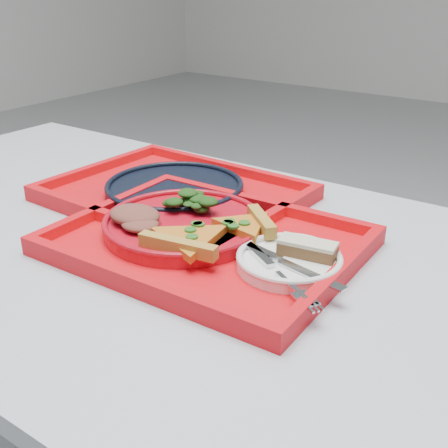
{
  "coord_description": "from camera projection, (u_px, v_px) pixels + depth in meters",
  "views": [
    {
      "loc": [
        0.53,
        -0.62,
        1.15
      ],
      "look_at": [
        0.06,
        0.05,
        0.78
      ],
      "focal_mm": 45.0,
      "sensor_mm": 36.0,
      "label": 1
    }
  ],
  "objects": [
    {
      "name": "table",
      "position": [
        179.0,
        282.0,
        0.94
      ],
      "size": [
        1.6,
        0.8,
        0.75
      ],
      "color": "#AEB6C3",
      "rests_on": "ground"
    },
    {
      "name": "tray_main",
      "position": [
        208.0,
        245.0,
        0.88
      ],
      "size": [
        0.46,
        0.36,
        0.01
      ],
      "primitive_type": "cube",
      "rotation": [
        0.0,
        0.0,
        0.02
      ],
      "color": "red",
      "rests_on": "table"
    },
    {
      "name": "tray_far",
      "position": [
        175.0,
        197.0,
        1.07
      ],
      "size": [
        0.46,
        0.36,
        0.01
      ],
      "primitive_type": "cube",
      "rotation": [
        0.0,
        0.0,
        -0.03
      ],
      "color": "red",
      "rests_on": "table"
    },
    {
      "name": "dinner_plate",
      "position": [
        184.0,
        226.0,
        0.91
      ],
      "size": [
        0.26,
        0.26,
        0.02
      ],
      "primitive_type": "cylinder",
      "color": "#AF0B1A",
      "rests_on": "tray_main"
    },
    {
      "name": "side_plate",
      "position": [
        289.0,
        263.0,
        0.8
      ],
      "size": [
        0.15,
        0.15,
        0.01
      ],
      "primitive_type": "cylinder",
      "color": "white",
      "rests_on": "tray_main"
    },
    {
      "name": "navy_plate",
      "position": [
        175.0,
        190.0,
        1.06
      ],
      "size": [
        0.26,
        0.26,
        0.02
      ],
      "primitive_type": "cylinder",
      "color": "black",
      "rests_on": "tray_far"
    },
    {
      "name": "pizza_slice_a",
      "position": [
        190.0,
        237.0,
        0.83
      ],
      "size": [
        0.14,
        0.16,
        0.02
      ],
      "primitive_type": null,
      "rotation": [
        0.0,
        0.0,
        1.73
      ],
      "color": "orange",
      "rests_on": "dinner_plate"
    },
    {
      "name": "pizza_slice_b",
      "position": [
        245.0,
        223.0,
        0.88
      ],
      "size": [
        0.14,
        0.14,
        0.02
      ],
      "primitive_type": null,
      "rotation": [
        0.0,
        0.0,
        4.01
      ],
      "color": "orange",
      "rests_on": "dinner_plate"
    },
    {
      "name": "salad_heap",
      "position": [
        193.0,
        200.0,
        0.94
      ],
      "size": [
        0.08,
        0.07,
        0.04
      ],
      "primitive_type": "ellipsoid",
      "color": "black",
      "rests_on": "dinner_plate"
    },
    {
      "name": "meat_portion",
      "position": [
        135.0,
        215.0,
        0.9
      ],
      "size": [
        0.09,
        0.07,
        0.03
      ],
      "primitive_type": "ellipsoid",
      "color": "brown",
      "rests_on": "dinner_plate"
    },
    {
      "name": "dessert_bar",
      "position": [
        308.0,
        248.0,
        0.8
      ],
      "size": [
        0.09,
        0.05,
        0.02
      ],
      "rotation": [
        0.0,
        0.0,
        0.16
      ],
      "color": "#4A2D18",
      "rests_on": "side_plate"
    },
    {
      "name": "knife",
      "position": [
        289.0,
        264.0,
        0.78
      ],
      "size": [
        0.18,
        0.05,
        0.01
      ],
      "primitive_type": "cube",
      "rotation": [
        0.0,
        0.0,
        -0.2
      ],
      "color": "silver",
      "rests_on": "side_plate"
    },
    {
      "name": "fork",
      "position": [
        276.0,
        271.0,
        0.76
      ],
      "size": [
        0.17,
        0.11,
        0.01
      ],
      "primitive_type": "cube",
      "rotation": [
        0.0,
        0.0,
        -0.54
      ],
      "color": "silver",
      "rests_on": "side_plate"
    }
  ]
}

